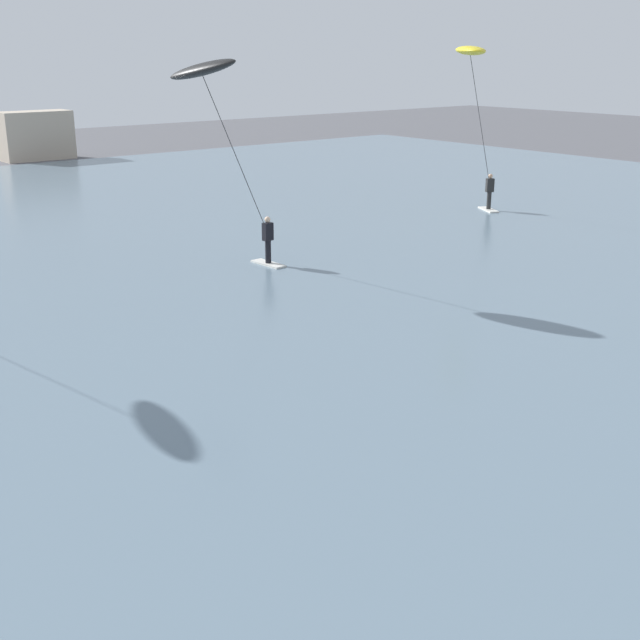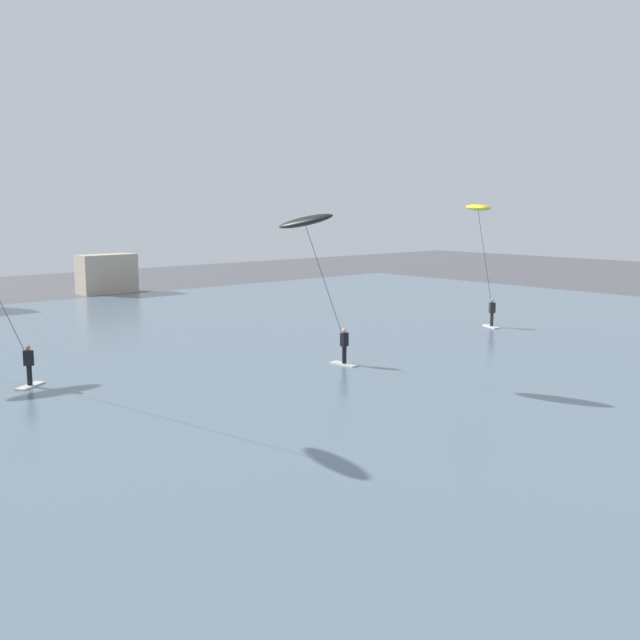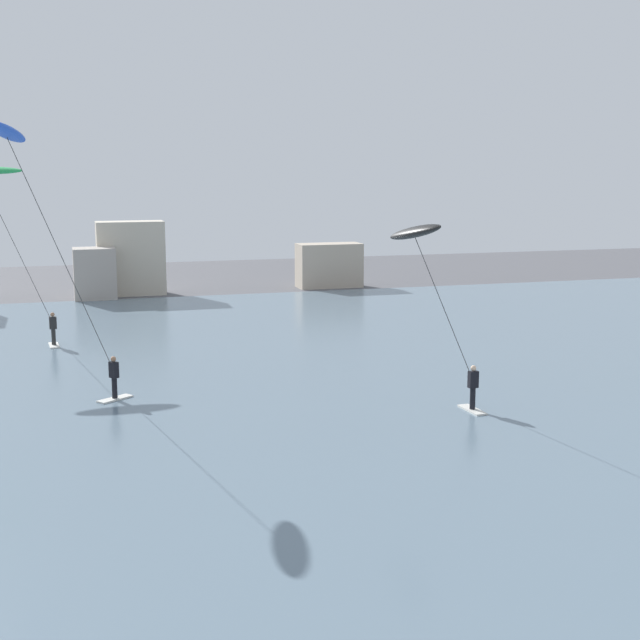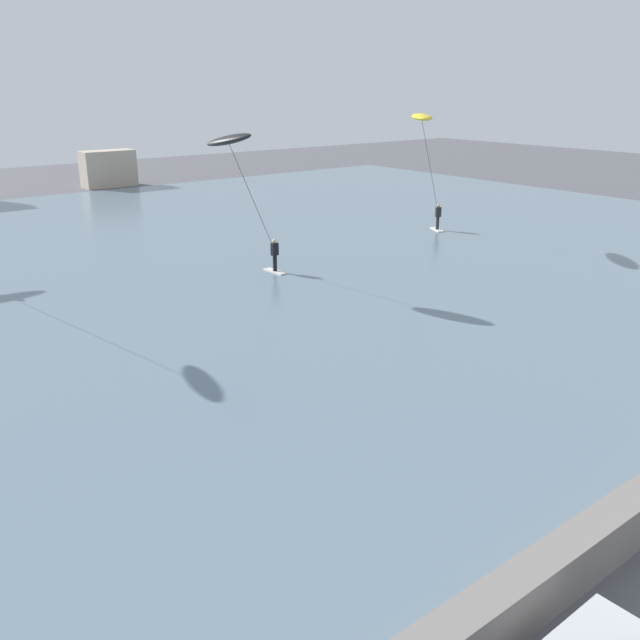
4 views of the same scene
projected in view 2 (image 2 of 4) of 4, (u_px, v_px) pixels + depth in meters
water_bay at (140, 369)px, 32.96m from camera, size 84.00×52.00×0.10m
kitesurfer_black at (310, 238)px, 31.36m from camera, size 3.39×2.96×6.93m
kitesurfer_yellow at (479, 217)px, 41.02m from camera, size 4.79×3.42×7.17m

